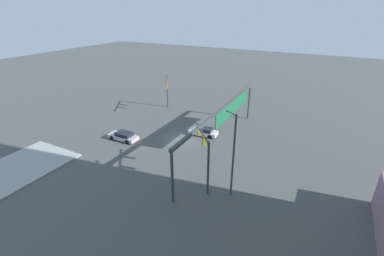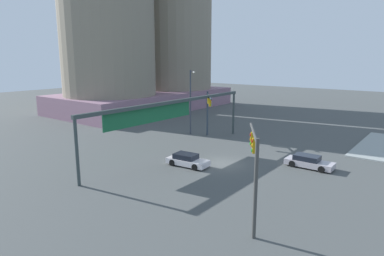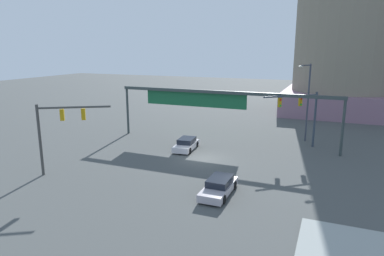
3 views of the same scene
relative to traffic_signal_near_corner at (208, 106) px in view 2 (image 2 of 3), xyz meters
name	(u,v)px [view 2 (image 2 of 3)]	position (x,y,z in m)	size (l,w,h in m)	color
ground_plane	(222,163)	(-8.36, -7.55, -4.26)	(184.86, 184.86, 0.00)	#474B4A
traffic_signal_near_corner	(208,106)	(0.00, 0.00, 0.00)	(5.03, 4.11, 6.02)	#303C49
traffic_signal_opposite_side	(254,161)	(-18.09, -16.10, 0.02)	(5.19, 3.26, 6.07)	#3D3E3C
streetlamp_curved_arm	(191,98)	(0.19, 3.07, 0.77)	(1.32, 1.74, 8.86)	#363C49
overhead_sign_gantry	(168,109)	(-9.44, -1.37, 0.81)	(25.22, 0.43, 5.98)	#343F3F
sedan_car_approaching	(187,160)	(-11.10, -5.29, -3.69)	(2.13, 4.37, 1.21)	silver
sedan_car_waiting_far	(309,162)	(-4.29, -14.95, -3.69)	(1.85, 4.52, 1.21)	#B4ABB3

